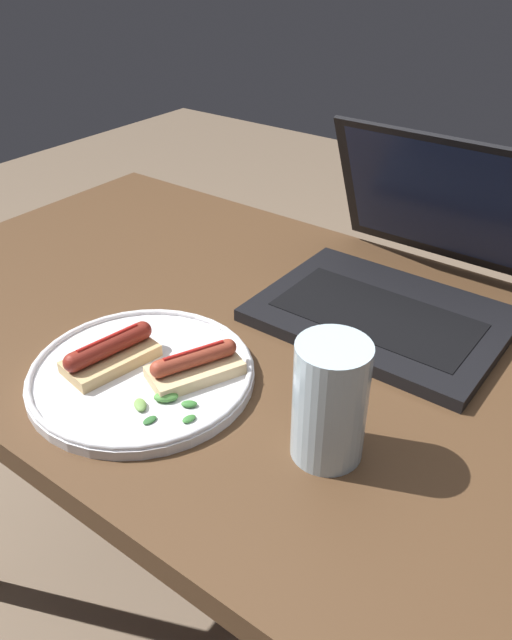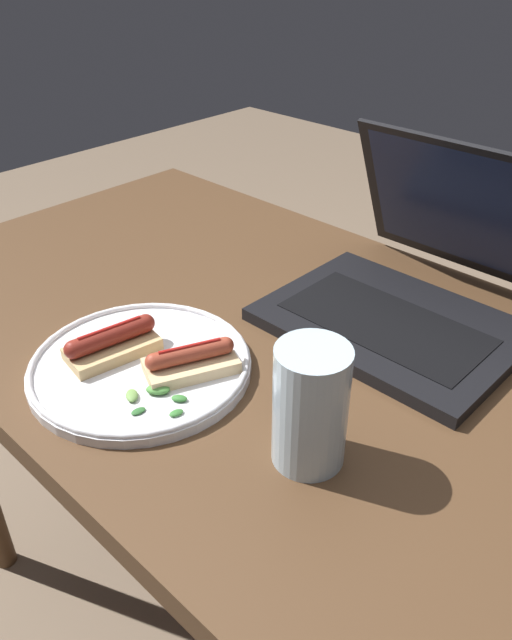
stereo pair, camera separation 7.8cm
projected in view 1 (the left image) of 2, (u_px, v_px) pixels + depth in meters
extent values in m
cube|color=#4C331E|center=(292.00, 356.00, 0.85)|extent=(1.33, 0.69, 0.04)
cylinder|color=#4C331E|center=(150.00, 340.00, 1.53)|extent=(0.04, 0.04, 0.70)
cube|color=black|center=(381.00, 316.00, 0.88)|extent=(0.33, 0.25, 0.02)
cube|color=black|center=(377.00, 314.00, 0.87)|extent=(0.27, 0.14, 0.00)
cube|color=black|center=(442.00, 201.00, 0.93)|extent=(0.33, 0.10, 0.22)
cube|color=#192347|center=(441.00, 201.00, 0.93)|extent=(0.30, 0.08, 0.19)
cylinder|color=silver|center=(142.00, 375.00, 0.77)|extent=(0.28, 0.28, 0.01)
torus|color=silver|center=(141.00, 370.00, 0.77)|extent=(0.28, 0.28, 0.01)
cube|color=tan|center=(111.00, 359.00, 0.77)|extent=(0.08, 0.12, 0.02)
cylinder|color=maroon|center=(109.00, 346.00, 0.76)|extent=(0.04, 0.10, 0.02)
sphere|color=maroon|center=(142.00, 330.00, 0.79)|extent=(0.02, 0.02, 0.02)
sphere|color=maroon|center=(73.00, 363.00, 0.74)|extent=(0.02, 0.02, 0.02)
cylinder|color=red|center=(108.00, 338.00, 0.76)|extent=(0.02, 0.08, 0.01)
cube|color=#D6B784|center=(195.00, 370.00, 0.76)|extent=(0.10, 0.13, 0.02)
cylinder|color=#9E3D28|center=(194.00, 358.00, 0.75)|extent=(0.06, 0.09, 0.02)
sphere|color=#9E3D28|center=(228.00, 347.00, 0.76)|extent=(0.02, 0.02, 0.02)
sphere|color=#9E3D28|center=(159.00, 369.00, 0.73)|extent=(0.02, 0.02, 0.02)
cylinder|color=red|center=(194.00, 351.00, 0.74)|extent=(0.04, 0.07, 0.00)
ellipsoid|color=#387A33|center=(188.00, 418.00, 0.69)|extent=(0.01, 0.02, 0.00)
ellipsoid|color=#709E4C|center=(140.00, 405.00, 0.71)|extent=(0.03, 0.02, 0.01)
ellipsoid|color=#2D662D|center=(150.00, 420.00, 0.69)|extent=(0.01, 0.02, 0.00)
ellipsoid|color=#387A33|center=(189.00, 404.00, 0.71)|extent=(0.02, 0.02, 0.01)
ellipsoid|color=#4C8E3D|center=(166.00, 397.00, 0.72)|extent=(0.03, 0.03, 0.01)
cylinder|color=silver|center=(330.00, 401.00, 0.63)|extent=(0.08, 0.08, 0.14)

